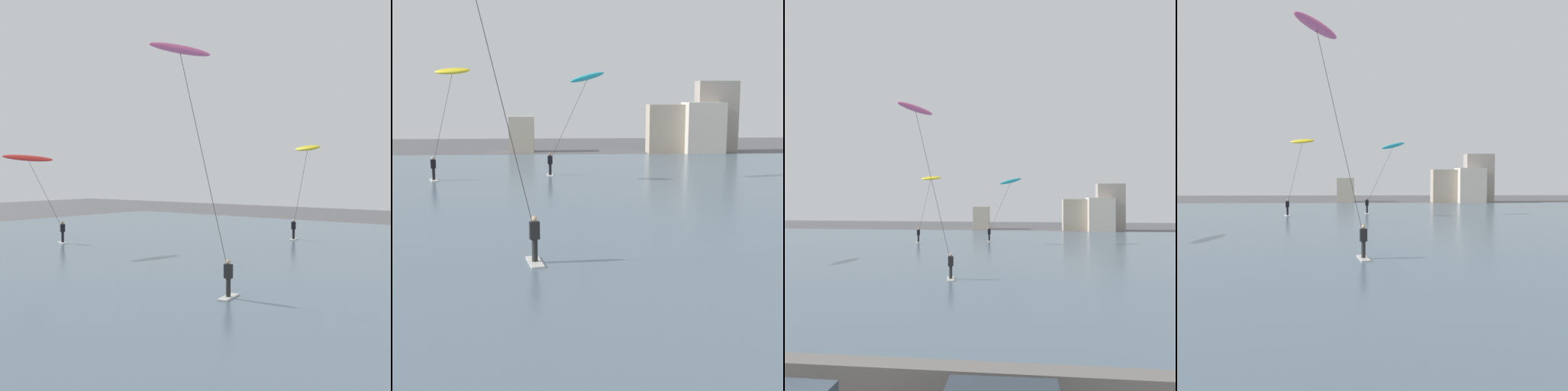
{
  "view_description": "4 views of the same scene",
  "coord_description": "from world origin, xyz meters",
  "views": [
    {
      "loc": [
        11.85,
        0.06,
        5.34
      ],
      "look_at": [
        -1.72,
        17.41,
        4.47
      ],
      "focal_mm": 49.75,
      "sensor_mm": 36.0,
      "label": 1
    },
    {
      "loc": [
        -0.35,
        -0.23,
        5.7
      ],
      "look_at": [
        0.57,
        15.61,
        2.97
      ],
      "focal_mm": 52.84,
      "sensor_mm": 36.0,
      "label": 2
    },
    {
      "loc": [
        3.7,
        -6.49,
        5.26
      ],
      "look_at": [
        1.72,
        10.82,
        5.32
      ],
      "focal_mm": 37.72,
      "sensor_mm": 36.0,
      "label": 3
    },
    {
      "loc": [
        -1.06,
        0.41,
        4.08
      ],
      "look_at": [
        -0.68,
        16.25,
        3.26
      ],
      "focal_mm": 35.83,
      "sensor_mm": 36.0,
      "label": 4
    }
  ],
  "objects": [
    {
      "name": "kitesurfer_yellow",
      "position": [
        -7.11,
        38.0,
        6.36
      ],
      "size": [
        3.42,
        2.55,
        7.57
      ],
      "color": "silver",
      "rests_on": "water_bay"
    },
    {
      "name": "kitesurfer_pink",
      "position": [
        -2.88,
        18.23,
        9.49
      ],
      "size": [
        3.59,
        2.8,
        11.01
      ],
      "color": "silver",
      "rests_on": "water_bay"
    },
    {
      "name": "water_bay",
      "position": [
        0.0,
        30.41,
        0.05
      ],
      "size": [
        84.0,
        52.0,
        0.1
      ],
      "primitive_type": "cube",
      "color": "slate",
      "rests_on": "ground"
    },
    {
      "name": "kitesurfer_red",
      "position": [
        -22.66,
        24.23,
        6.16
      ],
      "size": [
        3.08,
        4.64,
        6.86
      ],
      "color": "silver",
      "rests_on": "water_bay"
    }
  ]
}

